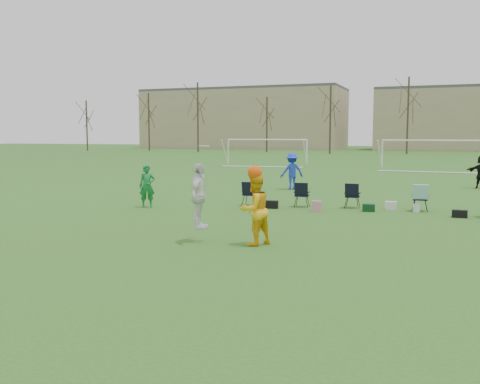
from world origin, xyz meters
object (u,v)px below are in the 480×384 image
at_px(goal_left, 267,145).
at_px(goal_mid, 430,147).
at_px(center_contest, 233,203).
at_px(fielder_blue, 292,171).
at_px(fielder_green_near, 147,186).

xyz_separation_m(goal_left, goal_mid, (14.00, -2.00, 0.00)).
relative_size(center_contest, goal_left, 0.35).
bearing_deg(goal_mid, fielder_blue, -106.13).
bearing_deg(center_contest, goal_mid, 82.46).
xyz_separation_m(fielder_blue, center_contest, (2.22, -14.12, 0.12)).
bearing_deg(goal_left, fielder_blue, -73.67).
bearing_deg(fielder_blue, goal_mid, -144.49).
distance_m(fielder_blue, goal_left, 20.92).
bearing_deg(fielder_green_near, goal_mid, 39.40).
relative_size(fielder_green_near, fielder_blue, 0.88).
bearing_deg(goal_left, goal_mid, -13.13).
xyz_separation_m(fielder_green_near, goal_left, (-4.13, 28.19, 1.09)).
distance_m(fielder_blue, goal_mid, 18.62).
bearing_deg(goal_mid, fielder_green_near, -106.65).
bearing_deg(goal_left, center_contest, -78.70).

